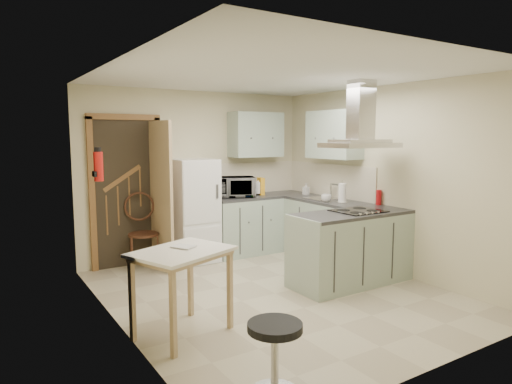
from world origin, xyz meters
TOP-DOWN VIEW (x-y plane):
  - floor at (0.00, 0.00)m, footprint 4.20×4.20m
  - ceiling at (0.00, 0.00)m, footprint 4.20×4.20m
  - back_wall at (0.00, 2.10)m, footprint 3.60×0.00m
  - left_wall at (-1.80, 0.00)m, footprint 0.00×4.20m
  - right_wall at (1.80, 0.00)m, footprint 0.00×4.20m
  - doorway at (-1.10, 2.07)m, footprint 1.10×0.12m
  - fridge at (-0.20, 1.80)m, footprint 0.60×0.60m
  - counter_back at (0.66, 1.80)m, footprint 1.08×0.60m
  - counter_right at (1.50, 1.12)m, footprint 0.60×1.95m
  - splashback at (0.96, 2.09)m, footprint 1.68×0.02m
  - wall_cabinet_back at (0.95, 1.93)m, footprint 0.85×0.35m
  - wall_cabinet_right at (1.62, 0.85)m, footprint 0.35×0.90m
  - peninsula at (1.02, -0.18)m, footprint 1.55×0.65m
  - hob at (1.12, -0.18)m, footprint 0.58×0.50m
  - extractor_hood at (1.12, -0.18)m, footprint 0.90×0.55m
  - sink at (1.50, 0.95)m, footprint 0.45×0.40m
  - fire_extinguisher at (-1.74, 0.90)m, footprint 0.10×0.10m
  - drop_leaf_table at (-1.35, -0.44)m, footprint 1.03×0.91m
  - bentwood_chair at (-0.95, 1.84)m, footprint 0.52×0.52m
  - stool at (-1.19, -1.71)m, footprint 0.50×0.50m
  - microwave at (0.51, 1.81)m, footprint 0.66×0.56m
  - kettle at (0.95, 1.86)m, footprint 0.17×0.17m
  - cereal_box at (0.99, 1.84)m, footprint 0.11×0.19m
  - soap_bottle at (1.60, 1.46)m, footprint 0.09×0.10m
  - paper_towel at (1.47, 0.48)m, footprint 0.11×0.11m
  - cup at (1.32, 0.65)m, footprint 0.15×0.15m
  - red_bottle at (1.75, 0.06)m, footprint 0.08×0.08m
  - book at (-1.37, -0.40)m, footprint 0.23×0.25m

SIDE VIEW (x-z plane):
  - floor at x=0.00m, z-range 0.00..0.00m
  - stool at x=-1.19m, z-range 0.00..0.53m
  - drop_leaf_table at x=-1.35m, z-range 0.00..0.80m
  - counter_back at x=0.66m, z-range 0.00..0.90m
  - counter_right at x=1.50m, z-range 0.00..0.90m
  - peninsula at x=1.02m, z-range 0.00..0.90m
  - bentwood_chair at x=-0.95m, z-range 0.00..0.95m
  - fridge at x=-0.20m, z-range 0.00..1.50m
  - book at x=-1.37m, z-range 0.80..0.89m
  - sink at x=1.50m, z-range 0.90..0.91m
  - hob at x=1.12m, z-range 0.90..0.91m
  - cup at x=1.32m, z-range 0.90..1.01m
  - soap_bottle at x=1.60m, z-range 0.90..1.08m
  - red_bottle at x=1.75m, z-range 0.90..1.10m
  - kettle at x=0.95m, z-range 0.90..1.12m
  - cereal_box at x=0.99m, z-range 0.90..1.17m
  - paper_towel at x=1.47m, z-range 0.90..1.18m
  - doorway at x=-1.10m, z-range 0.00..2.10m
  - microwave at x=0.51m, z-range 0.90..1.21m
  - splashback at x=0.96m, z-range 0.90..1.40m
  - back_wall at x=0.00m, z-range -0.55..3.05m
  - left_wall at x=-1.80m, z-range -0.85..3.35m
  - right_wall at x=1.80m, z-range -0.85..3.35m
  - fire_extinguisher at x=-1.74m, z-range 1.34..1.66m
  - extractor_hood at x=1.12m, z-range 1.67..1.77m
  - wall_cabinet_back at x=0.95m, z-range 1.50..2.20m
  - wall_cabinet_right at x=1.62m, z-range 1.50..2.20m
  - ceiling at x=0.00m, z-range 2.50..2.50m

